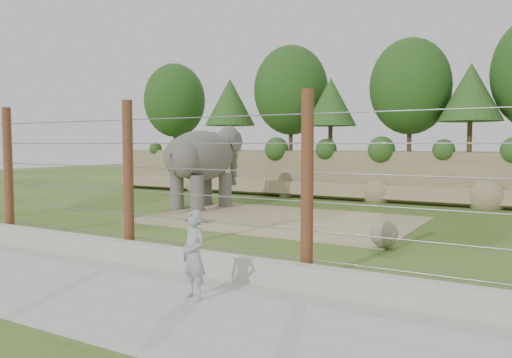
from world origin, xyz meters
The scene contains 10 objects.
ground centered at (0.00, 0.00, 0.00)m, with size 90.00×90.00×0.00m, color #335B19.
back_embankment centered at (0.59, 12.68, 3.97)m, with size 30.00×5.52×8.77m.
dirt_patch centered at (0.50, 3.00, 0.01)m, with size 10.00×7.00×0.02m, color #9C8D62.
drain_grate centered at (-1.84, 1.01, 0.04)m, with size 1.00×0.60×0.03m, color #262628.
elephant centered at (-4.18, 4.29, 1.83)m, with size 1.94×4.53×3.66m, color slate, non-canonical shape.
stone_ball centered at (5.42, -0.27, 0.40)m, with size 0.77×0.77×0.77m, color #7C715D.
retaining_wall centered at (0.00, -5.00, 0.25)m, with size 26.00×0.35×0.50m, color beige.
walkway centered at (0.00, -7.00, 0.01)m, with size 26.00×4.00×0.01m, color beige.
barrier_fence centered at (0.00, -4.50, 2.00)m, with size 20.26×0.26×4.00m.
zookeeper centered at (3.65, -6.56, 0.84)m, with size 0.60×0.40×1.66m, color #B1B7BB.
Camera 1 is at (9.22, -13.85, 2.88)m, focal length 35.00 mm.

